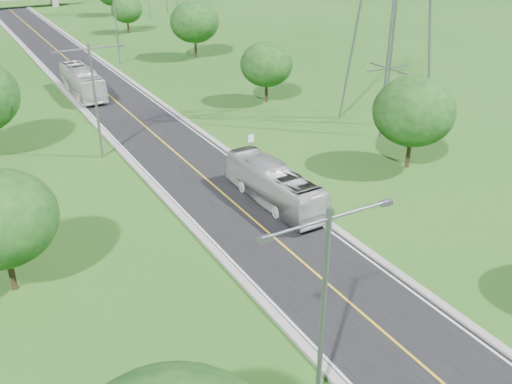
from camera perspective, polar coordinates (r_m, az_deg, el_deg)
ground at (r=67.68m, az=-13.68°, el=8.65°), size 260.00×260.00×0.00m
road at (r=73.24m, az=-15.09°, el=9.83°), size 8.00×150.00×0.06m
curb_left at (r=72.34m, az=-18.36°, el=9.27°), size 0.50×150.00×0.22m
curb_right at (r=74.34m, az=-11.91°, el=10.47°), size 0.50×150.00×0.22m
speed_limit_sign at (r=49.62m, az=-0.51°, el=4.96°), size 0.55×0.09×2.40m
streetlight_near_left at (r=22.84m, az=6.78°, el=-10.72°), size 5.90×0.25×10.00m
streetlight_mid_left at (r=50.63m, az=-15.86°, el=9.59°), size 5.90×0.25×10.00m
streetlight_far_right at (r=84.84m, az=-13.85°, el=16.25°), size 5.90×0.25×10.00m
tree_rb at (r=48.70m, az=15.50°, el=7.77°), size 6.72×6.72×7.82m
tree_rc at (r=65.09m, az=1.05°, el=12.66°), size 5.88×5.88×6.84m
tree_rd at (r=86.78m, az=-6.17°, el=16.58°), size 7.14×7.14×8.30m
tree_re at (r=108.37m, az=-12.82°, el=17.35°), size 5.46×5.46×6.35m
bus_outbound at (r=41.94m, az=1.82°, el=0.69°), size 2.73×10.62×2.94m
bus_inbound at (r=71.26m, az=-16.98°, el=10.52°), size 2.69×11.51×3.21m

